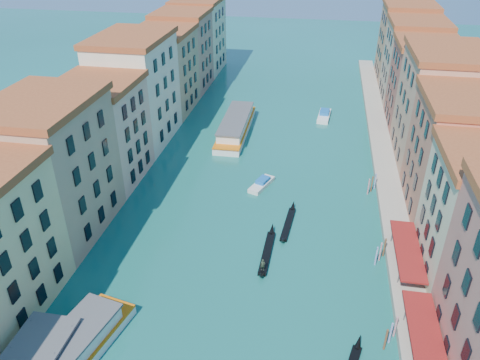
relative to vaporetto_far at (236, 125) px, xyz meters
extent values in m
cube|color=tan|center=(-18.42, -38.20, 7.96)|extent=(12.00, 17.00, 19.00)
cube|color=brown|center=(-18.42, -38.20, 17.96)|extent=(12.80, 17.40, 1.00)
cube|color=#DFAA8C|center=(-18.42, -22.70, 6.71)|extent=(12.00, 14.00, 16.50)
cube|color=brown|center=(-18.42, -22.70, 15.46)|extent=(12.80, 14.40, 1.00)
cube|color=beige|center=(-18.42, -6.70, 8.46)|extent=(12.00, 18.00, 20.00)
cube|color=brown|center=(-18.42, -6.70, 18.96)|extent=(12.80, 18.40, 1.00)
cube|color=tan|center=(-18.42, 10.30, 7.21)|extent=(12.00, 16.00, 17.50)
cube|color=brown|center=(-18.42, 10.30, 16.46)|extent=(12.80, 16.40, 1.00)
cube|color=tan|center=(-18.42, 25.80, 7.71)|extent=(12.00, 15.00, 18.50)
cube|color=brown|center=(-18.42, 25.80, 17.46)|extent=(12.80, 15.40, 1.00)
cube|color=beige|center=(-18.42, 41.80, 7.96)|extent=(12.00, 17.00, 19.00)
cube|color=brown|center=(-18.42, 41.80, 17.96)|extent=(12.80, 17.40, 1.00)
cube|color=#BA664B|center=(37.58, -23.70, 7.46)|extent=(12.00, 16.00, 18.00)
cube|color=brown|center=(37.58, -23.70, 16.96)|extent=(12.80, 16.40, 1.00)
cube|color=tan|center=(37.58, -6.70, 8.46)|extent=(12.00, 18.00, 20.00)
cube|color=brown|center=(37.58, -6.70, 18.96)|extent=(12.80, 18.40, 1.00)
cube|color=#A45140|center=(37.58, 9.80, 7.21)|extent=(12.00, 15.00, 17.50)
cube|color=brown|center=(37.58, 9.80, 16.46)|extent=(12.80, 15.40, 1.00)
cube|color=tan|center=(37.58, 25.30, 7.71)|extent=(12.00, 16.00, 18.50)
cube|color=brown|center=(37.58, 25.30, 17.46)|extent=(12.80, 16.40, 1.00)
cube|color=#AF7753|center=(37.58, 41.80, 8.21)|extent=(12.00, 17.00, 19.50)
cube|color=brown|center=(37.58, 41.80, 18.46)|extent=(12.80, 17.40, 1.00)
cube|color=#ADA18B|center=(29.58, -12.70, -1.04)|extent=(4.00, 140.00, 1.00)
cube|color=maroon|center=(29.78, -54.20, 1.46)|extent=(3.20, 15.30, 0.25)
cylinder|color=#505052|center=(28.38, -49.10, -0.04)|extent=(0.12, 0.12, 3.00)
cube|color=maroon|center=(29.78, -38.70, 1.46)|extent=(3.20, 12.60, 0.25)
cylinder|color=#505052|center=(28.38, -42.90, -0.04)|extent=(0.12, 0.12, 3.00)
cylinder|color=#505052|center=(28.38, -34.50, -0.04)|extent=(0.12, 0.12, 3.00)
cylinder|color=brown|center=(26.08, -52.70, -0.24)|extent=(0.24, 0.24, 3.20)
cylinder|color=brown|center=(26.68, -51.70, -0.24)|extent=(0.24, 0.24, 3.20)
cylinder|color=brown|center=(27.28, -50.70, -0.24)|extent=(0.24, 0.24, 3.20)
cylinder|color=brown|center=(26.08, -38.70, -0.24)|extent=(0.24, 0.24, 3.20)
cylinder|color=brown|center=(26.68, -37.70, -0.24)|extent=(0.24, 0.24, 3.20)
cylinder|color=brown|center=(27.28, -36.70, -0.24)|extent=(0.24, 0.24, 3.20)
cylinder|color=brown|center=(26.08, -20.70, -0.24)|extent=(0.24, 0.24, 3.20)
cylinder|color=brown|center=(26.68, -19.70, -0.24)|extent=(0.24, 0.24, 3.20)
cylinder|color=brown|center=(27.28, -18.70, -0.24)|extent=(0.24, 0.24, 3.20)
cylinder|color=brown|center=(-10.92, -61.70, -0.24)|extent=(0.24, 0.24, 3.20)
cube|color=#505052|center=(-6.42, -62.39, 1.48)|extent=(8.09, 18.04, 0.26)
cube|color=white|center=(0.00, 0.00, -0.85)|extent=(5.50, 23.02, 1.38)
cube|color=white|center=(0.00, 0.00, 0.64)|extent=(4.86, 18.42, 1.84)
cube|color=#505052|center=(0.00, 0.00, 1.73)|extent=(5.21, 19.00, 0.29)
cube|color=orange|center=(0.00, 0.00, -0.22)|extent=(5.56, 23.02, 0.29)
cube|color=black|center=(11.71, -39.11, -1.31)|extent=(1.28, 9.16, 0.46)
cone|color=black|center=(11.80, -34.03, -0.93)|extent=(0.95, 2.06, 1.71)
cone|color=black|center=(11.62, -44.19, -1.03)|extent=(0.94, 1.70, 1.50)
imported|color=#232E20|center=(11.64, -42.97, -0.25)|extent=(0.65, 0.43, 1.75)
cone|color=black|center=(23.41, -52.72, -1.00)|extent=(1.25, 1.96, 1.52)
cube|color=black|center=(13.93, -31.85, -1.33)|extent=(1.67, 8.41, 0.42)
cone|color=black|center=(14.29, -27.22, -0.98)|extent=(0.98, 1.92, 1.56)
cone|color=black|center=(13.56, -36.48, -1.07)|extent=(0.95, 1.60, 1.37)
cube|color=silver|center=(8.47, -21.29, -1.18)|extent=(4.00, 6.48, 0.71)
cube|color=#1560B1|center=(8.62, -20.87, -0.56)|extent=(2.42, 3.04, 0.62)
cube|color=white|center=(18.18, 11.21, -1.09)|extent=(3.05, 7.93, 0.89)
cube|color=#1560B1|center=(18.22, 11.76, -0.32)|extent=(2.26, 3.48, 0.78)
camera|label=1|loc=(17.02, -89.16, 39.19)|focal=35.00mm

